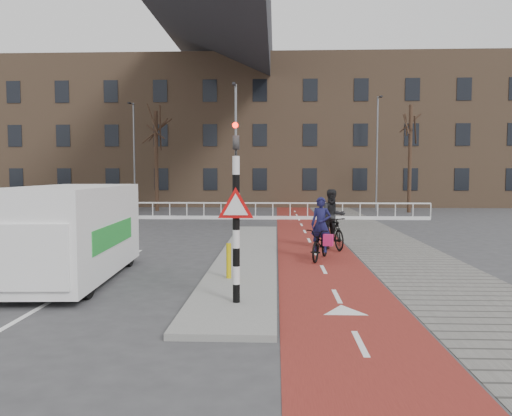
{
  "coord_description": "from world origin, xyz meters",
  "views": [
    {
      "loc": [
        0.18,
        -11.68,
        2.67
      ],
      "look_at": [
        -0.49,
        5.0,
        1.5
      ],
      "focal_mm": 35.0,
      "sensor_mm": 36.0,
      "label": 1
    }
  ],
  "objects": [
    {
      "name": "townhouse_row",
      "position": [
        -3.0,
        32.0,
        7.81
      ],
      "size": [
        46.0,
        10.0,
        15.9
      ],
      "color": "#7F6047",
      "rests_on": "ground"
    },
    {
      "name": "ground",
      "position": [
        0.0,
        0.0,
        0.0
      ],
      "size": [
        120.0,
        120.0,
        0.0
      ],
      "primitive_type": "plane",
      "color": "#38383A",
      "rests_on": "ground"
    },
    {
      "name": "sidewalk",
      "position": [
        4.3,
        10.0,
        0.01
      ],
      "size": [
        3.0,
        60.0,
        0.01
      ],
      "primitive_type": "cube",
      "color": "slate",
      "rests_on": "ground"
    },
    {
      "name": "streetlight_near",
      "position": [
        -1.84,
        13.41,
        3.54
      ],
      "size": [
        0.12,
        0.12,
        7.08
      ],
      "primitive_type": "cylinder",
      "color": "slate",
      "rests_on": "ground"
    },
    {
      "name": "bike_lane",
      "position": [
        1.5,
        10.0,
        0.01
      ],
      "size": [
        2.5,
        60.0,
        0.01
      ],
      "primitive_type": "cube",
      "color": "maroon",
      "rests_on": "ground"
    },
    {
      "name": "curb_island",
      "position": [
        -0.7,
        4.0,
        0.06
      ],
      "size": [
        1.8,
        16.0,
        0.12
      ],
      "primitive_type": "cube",
      "color": "gray",
      "rests_on": "ground"
    },
    {
      "name": "tree_mid",
      "position": [
        -8.26,
        23.31,
        3.51
      ],
      "size": [
        0.28,
        0.28,
        7.02
      ],
      "primitive_type": "cylinder",
      "color": "#322016",
      "rests_on": "ground"
    },
    {
      "name": "tree_right",
      "position": [
        9.23,
        22.54,
        3.63
      ],
      "size": [
        0.25,
        0.25,
        7.26
      ],
      "primitive_type": "cylinder",
      "color": "#322016",
      "rests_on": "ground"
    },
    {
      "name": "streetlight_right",
      "position": [
        7.19,
        23.41,
        3.97
      ],
      "size": [
        0.12,
        0.12,
        7.93
      ],
      "primitive_type": "cylinder",
      "color": "slate",
      "rests_on": "ground"
    },
    {
      "name": "streetlight_left",
      "position": [
        -9.93,
        23.64,
        3.82
      ],
      "size": [
        0.12,
        0.12,
        7.63
      ],
      "primitive_type": "cylinder",
      "color": "slate",
      "rests_on": "ground"
    },
    {
      "name": "van",
      "position": [
        -4.92,
        0.4,
        1.23
      ],
      "size": [
        2.48,
        5.56,
        2.34
      ],
      "rotation": [
        0.0,
        0.0,
        0.06
      ],
      "color": "white",
      "rests_on": "ground"
    },
    {
      "name": "traffic_signal",
      "position": [
        -0.6,
        -2.02,
        1.99
      ],
      "size": [
        0.8,
        0.8,
        3.68
      ],
      "color": "black",
      "rests_on": "curb_island"
    },
    {
      "name": "bollard",
      "position": [
        -0.96,
        0.25,
        0.55
      ],
      "size": [
        0.12,
        0.12,
        0.85
      ],
      "primitive_type": "cylinder",
      "color": "gold",
      "rests_on": "curb_island"
    },
    {
      "name": "cyclist_far",
      "position": [
        2.17,
        5.8,
        0.88
      ],
      "size": [
        1.06,
        2.05,
        2.1
      ],
      "rotation": [
        0.0,
        0.0,
        0.27
      ],
      "color": "black",
      "rests_on": "bike_lane"
    },
    {
      "name": "railing",
      "position": [
        -5.0,
        17.0,
        0.31
      ],
      "size": [
        28.0,
        0.1,
        0.99
      ],
      "color": "silver",
      "rests_on": "ground"
    },
    {
      "name": "cyclist_near",
      "position": [
        1.56,
        3.58,
        0.66
      ],
      "size": [
        1.19,
        1.96,
        1.93
      ],
      "rotation": [
        0.0,
        0.0,
        -0.32
      ],
      "color": "black",
      "rests_on": "bike_lane"
    }
  ]
}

